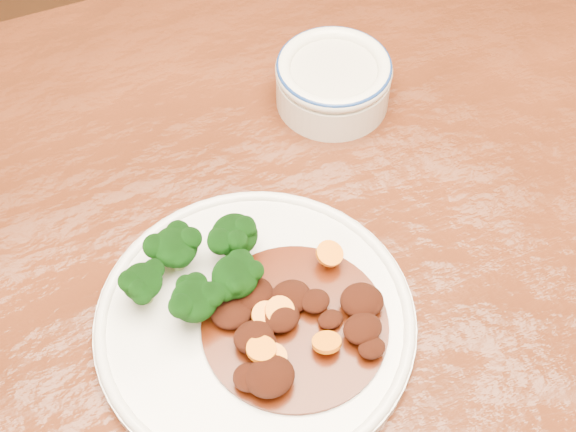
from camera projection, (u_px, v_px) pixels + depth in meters
name	position (u px, v px, depth m)	size (l,w,h in m)	color
dining_table	(328.00, 284.00, 0.85)	(1.54, 0.97, 0.75)	#56220F
dinner_plate	(255.00, 321.00, 0.72)	(0.29, 0.29, 0.02)	white
broccoli_florets	(201.00, 266.00, 0.72)	(0.13, 0.10, 0.05)	#84A455
mince_stew	(290.00, 325.00, 0.70)	(0.17, 0.17, 0.03)	#4F1808
dip_bowl	(333.00, 80.00, 0.87)	(0.13, 0.13, 0.06)	silver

